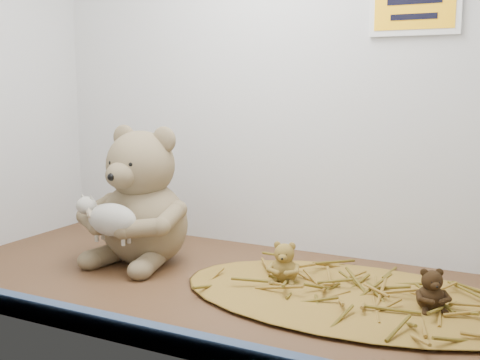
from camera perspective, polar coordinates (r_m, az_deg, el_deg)
The scene contains 8 objects.
alcove_shell at distance 120.54cm, azimuth -0.38°, elevation 12.13°, with size 120.40×60.20×90.40cm.
front_rail at distance 96.01cm, azimuth -11.08°, elevation -13.69°, with size 119.28×2.20×3.60cm, color #374A69.
straw_bed at distance 112.61cm, azimuth 10.60°, elevation -10.80°, with size 65.40×37.98×1.27cm, color olive.
main_teddy at distance 131.74cm, azimuth -9.16°, elevation -1.37°, with size 24.07×25.41×29.85cm, color #857552, non-canonical shape.
toy_lamb at distance 124.14cm, azimuth -12.03°, elevation -3.71°, with size 14.52×8.86×9.38cm, color #B3B1A1, non-canonical shape.
mini_teddy_tan at distance 116.54cm, azimuth 4.24°, elevation -7.60°, with size 6.35×6.70×7.87cm, color olive, non-canonical shape.
mini_teddy_brown at distance 107.38cm, azimuth 17.69°, elevation -9.70°, with size 5.82×6.14×7.22cm, color black, non-canonical shape.
wall_sign at distance 130.80cm, azimuth 16.26°, elevation 15.95°, with size 16.00×1.20×11.00cm, color #FFAE0D.
Camera 1 is at (55.33, -97.92, 38.94)cm, focal length 45.00 mm.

